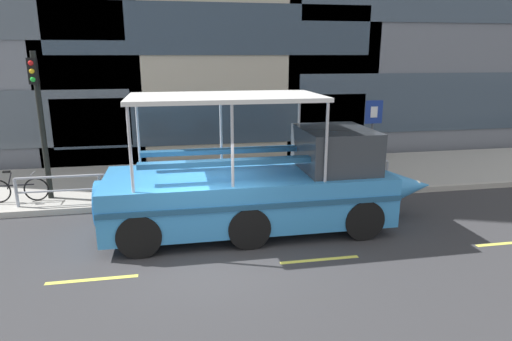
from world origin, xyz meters
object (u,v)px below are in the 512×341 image
parking_sign (372,127)px  pedestrian_near_bow (330,149)px  traffic_light_pole (40,112)px  duck_tour_boat (267,186)px  leaned_bicycle (17,190)px

parking_sign → pedestrian_near_bow: (-1.26, 0.49, -0.81)m
traffic_light_pole → duck_tour_boat: size_ratio=0.49×
pedestrian_near_bow → traffic_light_pole: bearing=-177.0°
parking_sign → pedestrian_near_bow: parking_sign is taller
duck_tour_boat → pedestrian_near_bow: bearing=49.3°
pedestrian_near_bow → duck_tour_boat: bearing=-130.7°
leaned_bicycle → pedestrian_near_bow: bearing=3.7°
parking_sign → leaned_bicycle: size_ratio=1.58×
traffic_light_pole → pedestrian_near_bow: 9.16m
leaned_bicycle → parking_sign: bearing=0.7°
parking_sign → duck_tour_boat: duck_tour_boat is taller
traffic_light_pole → leaned_bicycle: 2.39m
traffic_light_pole → pedestrian_near_bow: size_ratio=2.45×
parking_sign → duck_tour_boat: 5.23m
duck_tour_boat → pedestrian_near_bow: duck_tour_boat is taller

